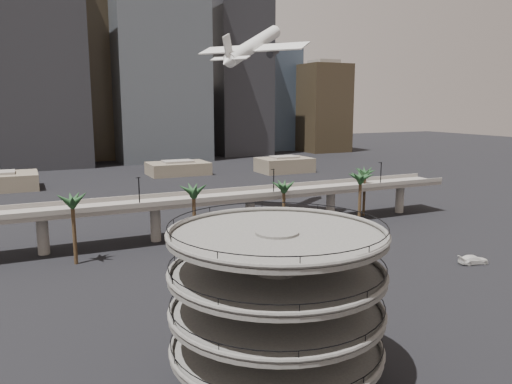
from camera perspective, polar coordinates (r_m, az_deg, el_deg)
name	(u,v)px	position (r m, az deg, el deg)	size (l,w,h in m)	color
ground	(354,340)	(65.48, 11.14, -16.26)	(700.00, 700.00, 0.00)	black
parking_ramp	(276,292)	(51.99, 2.36, -11.39)	(22.20, 22.20, 17.35)	#524F4C
overpass	(204,203)	(109.95, -5.91, -1.23)	(130.00, 9.30, 14.70)	gray
palm_trees	(268,187)	(106.59, 1.34, 0.63)	(76.40, 18.40, 14.00)	#47351E
low_buildings	(146,172)	(195.54, -12.51, 2.24)	(135.00, 27.50, 6.80)	brown
skyline	(125,81)	(268.93, -14.72, 12.13)	(269.00, 86.00, 108.97)	gray
airborne_jet	(254,46)	(127.87, -0.28, 16.37)	(26.55, 25.60, 14.29)	silver
car_a	(306,281)	(81.78, 5.77, -10.05)	(1.77, 4.41, 1.50)	#AD2018
car_b	(350,280)	(83.16, 10.66, -9.82)	(1.62, 4.66, 1.54)	#222428
car_c	(473,260)	(99.77, 23.59, -7.10)	(2.23, 5.49, 1.59)	white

